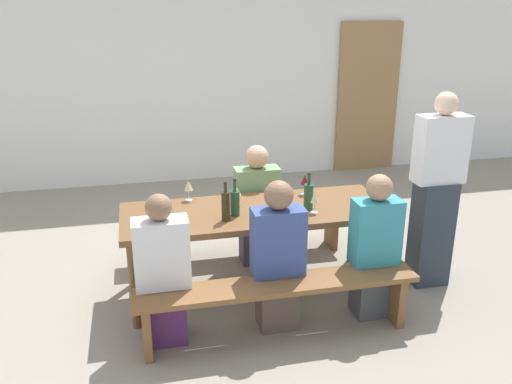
% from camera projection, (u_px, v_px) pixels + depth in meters
% --- Properties ---
extents(ground_plane, '(24.00, 24.00, 0.00)m').
position_uv_depth(ground_plane, '(256.00, 290.00, 4.66)').
color(ground_plane, gray).
extents(back_wall, '(14.00, 0.20, 3.20)m').
position_uv_depth(back_wall, '(201.00, 62.00, 7.15)').
color(back_wall, white).
rests_on(back_wall, ground).
extents(wooden_door, '(0.90, 0.06, 2.10)m').
position_uv_depth(wooden_door, '(368.00, 98.00, 7.70)').
color(wooden_door, '#9E7247').
rests_on(wooden_door, ground).
extents(tasting_table, '(2.18, 0.80, 0.75)m').
position_uv_depth(tasting_table, '(256.00, 218.00, 4.43)').
color(tasting_table, brown).
rests_on(tasting_table, ground).
extents(bench_near, '(2.08, 0.30, 0.45)m').
position_uv_depth(bench_near, '(278.00, 294.00, 3.90)').
color(bench_near, brown).
rests_on(bench_near, ground).
extents(bench_far, '(2.08, 0.30, 0.45)m').
position_uv_depth(bench_far, '(240.00, 221.00, 5.18)').
color(bench_far, brown).
rests_on(bench_far, ground).
extents(wine_bottle_0, '(0.08, 0.08, 0.31)m').
position_uv_depth(wine_bottle_0, '(308.00, 196.00, 4.37)').
color(wine_bottle_0, '#234C2D').
rests_on(wine_bottle_0, tasting_table).
extents(wine_bottle_1, '(0.07, 0.07, 0.31)m').
position_uv_depth(wine_bottle_1, '(226.00, 206.00, 4.14)').
color(wine_bottle_1, '#332814').
rests_on(wine_bottle_1, tasting_table).
extents(wine_bottle_2, '(0.08, 0.08, 0.31)m').
position_uv_depth(wine_bottle_2, '(235.00, 202.00, 4.25)').
color(wine_bottle_2, '#234C2D').
rests_on(wine_bottle_2, tasting_table).
extents(wine_glass_0, '(0.07, 0.07, 0.18)m').
position_uv_depth(wine_glass_0, '(315.00, 198.00, 4.29)').
color(wine_glass_0, silver).
rests_on(wine_glass_0, tasting_table).
extents(wine_glass_1, '(0.08, 0.08, 0.15)m').
position_uv_depth(wine_glass_1, '(237.00, 192.00, 4.50)').
color(wine_glass_1, silver).
rests_on(wine_glass_1, tasting_table).
extents(wine_glass_2, '(0.08, 0.08, 0.18)m').
position_uv_depth(wine_glass_2, '(305.00, 180.00, 4.70)').
color(wine_glass_2, silver).
rests_on(wine_glass_2, tasting_table).
extents(wine_glass_3, '(0.08, 0.08, 0.18)m').
position_uv_depth(wine_glass_3, '(188.00, 186.00, 4.56)').
color(wine_glass_3, silver).
rests_on(wine_glass_3, tasting_table).
extents(seated_guest_near_0, '(0.39, 0.24, 1.14)m').
position_uv_depth(seated_guest_near_0, '(163.00, 274.00, 3.81)').
color(seated_guest_near_0, '#56275A').
rests_on(seated_guest_near_0, ground).
extents(seated_guest_near_1, '(0.39, 0.24, 1.17)m').
position_uv_depth(seated_guest_near_1, '(278.00, 259.00, 3.97)').
color(seated_guest_near_1, brown).
rests_on(seated_guest_near_1, ground).
extents(seated_guest_near_2, '(0.36, 0.24, 1.16)m').
position_uv_depth(seated_guest_near_2, '(374.00, 250.00, 4.14)').
color(seated_guest_near_2, '#44474C').
rests_on(seated_guest_near_2, ground).
extents(seated_guest_far_0, '(0.41, 0.24, 1.14)m').
position_uv_depth(seated_guest_far_0, '(257.00, 208.00, 5.01)').
color(seated_guest_far_0, '#463C53').
rests_on(seated_guest_far_0, ground).
extents(standing_host, '(0.41, 0.24, 1.69)m').
position_uv_depth(standing_host, '(435.00, 196.00, 4.54)').
color(standing_host, '#2C353F').
rests_on(standing_host, ground).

